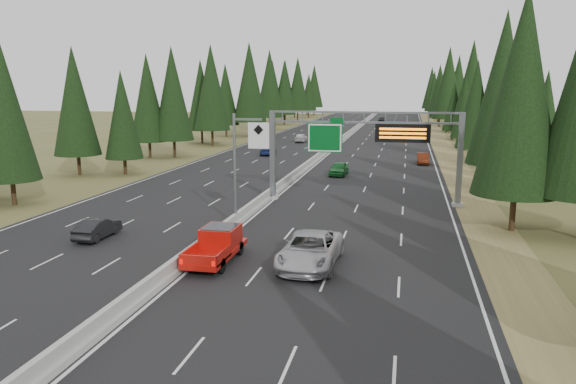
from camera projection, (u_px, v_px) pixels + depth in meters
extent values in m
cube|color=black|center=(334.00, 147.00, 93.38)|extent=(32.00, 260.00, 0.08)
cube|color=olive|center=(444.00, 150.00, 89.75)|extent=(3.60, 260.00, 0.06)
cube|color=brown|center=(232.00, 145.00, 97.02)|extent=(3.60, 260.00, 0.06)
cube|color=#9C9C97|center=(334.00, 146.00, 93.35)|extent=(0.70, 260.00, 0.30)
cube|color=#9C9C97|center=(334.00, 144.00, 93.27)|extent=(0.30, 260.00, 0.60)
cube|color=slate|center=(273.00, 155.00, 49.32)|extent=(0.45, 0.45, 7.80)
cube|color=#9C9C97|center=(273.00, 197.00, 50.01)|extent=(0.90, 0.90, 0.30)
cube|color=slate|center=(460.00, 160.00, 46.08)|extent=(0.45, 0.45, 7.80)
cube|color=#9C9C97|center=(457.00, 205.00, 46.77)|extent=(0.90, 0.90, 0.30)
cube|color=slate|center=(364.00, 112.00, 47.00)|extent=(15.85, 0.35, 0.16)
cube|color=slate|center=(364.00, 122.00, 47.15)|extent=(15.85, 0.35, 0.16)
cube|color=#054C19|center=(325.00, 138.00, 47.82)|extent=(3.00, 0.10, 2.50)
cube|color=silver|center=(325.00, 138.00, 47.77)|extent=(2.85, 0.02, 2.35)
cube|color=#054C19|center=(337.00, 120.00, 47.34)|extent=(1.10, 0.10, 0.45)
cube|color=black|center=(403.00, 133.00, 46.36)|extent=(4.50, 0.40, 1.50)
cube|color=orange|center=(403.00, 129.00, 46.08)|extent=(3.80, 0.02, 0.18)
cube|color=orange|center=(403.00, 133.00, 46.15)|extent=(3.80, 0.02, 0.18)
cube|color=orange|center=(402.00, 138.00, 46.21)|extent=(3.80, 0.02, 0.18)
cylinder|color=slate|center=(235.00, 170.00, 39.76)|extent=(0.20, 0.20, 8.00)
cube|color=#9C9C97|center=(236.00, 224.00, 40.48)|extent=(0.50, 0.50, 0.20)
cube|color=slate|center=(248.00, 119.00, 38.89)|extent=(2.00, 0.15, 0.15)
cube|color=silver|center=(259.00, 136.00, 38.81)|extent=(1.50, 0.06, 1.80)
cylinder|color=black|center=(513.00, 213.00, 38.80)|extent=(0.40, 0.40, 2.63)
cone|color=black|center=(522.00, 92.00, 37.28)|extent=(5.92, 5.92, 13.82)
cylinder|color=black|center=(497.00, 178.00, 53.63)|extent=(0.40, 0.40, 2.70)
cone|color=black|center=(503.00, 88.00, 52.08)|extent=(6.08, 6.08, 14.19)
cylinder|color=black|center=(540.00, 179.00, 55.58)|extent=(0.40, 0.40, 1.85)
cone|color=black|center=(545.00, 120.00, 54.52)|extent=(4.17, 4.17, 9.72)
cylinder|color=black|center=(473.00, 156.00, 72.99)|extent=(0.40, 0.40, 2.13)
cone|color=black|center=(476.00, 104.00, 71.76)|extent=(4.80, 4.80, 11.19)
cylinder|color=black|center=(498.00, 154.00, 71.29)|extent=(0.40, 0.40, 2.97)
cone|color=black|center=(503.00, 80.00, 69.58)|extent=(6.69, 6.69, 15.61)
cylinder|color=black|center=(463.00, 144.00, 90.42)|extent=(0.40, 0.40, 1.82)
cone|color=black|center=(465.00, 108.00, 89.37)|extent=(4.10, 4.10, 9.58)
cylinder|color=black|center=(493.00, 144.00, 86.60)|extent=(0.40, 0.40, 2.34)
cone|color=black|center=(497.00, 96.00, 85.25)|extent=(5.27, 5.27, 12.30)
cylinder|color=black|center=(452.00, 135.00, 106.67)|extent=(0.40, 0.40, 1.77)
cone|color=black|center=(454.00, 106.00, 105.65)|extent=(3.97, 3.97, 9.27)
cylinder|color=black|center=(469.00, 133.00, 104.45)|extent=(0.40, 0.40, 2.94)
cone|color=black|center=(472.00, 83.00, 102.75)|extent=(6.62, 6.62, 15.45)
cylinder|color=black|center=(446.00, 125.00, 124.71)|extent=(0.40, 0.40, 2.98)
cone|color=black|center=(449.00, 83.00, 122.99)|extent=(6.71, 6.71, 15.66)
cylinder|color=black|center=(465.00, 129.00, 121.80)|extent=(0.40, 0.40, 1.89)
cone|color=black|center=(467.00, 101.00, 120.71)|extent=(4.24, 4.24, 9.90)
cylinder|color=black|center=(439.00, 122.00, 141.53)|extent=(0.40, 0.40, 2.29)
cone|color=black|center=(440.00, 94.00, 140.21)|extent=(5.14, 5.14, 12.00)
cylinder|color=black|center=(456.00, 121.00, 140.50)|extent=(0.40, 0.40, 2.85)
cone|color=black|center=(458.00, 85.00, 138.86)|extent=(6.41, 6.41, 14.95)
cylinder|color=black|center=(438.00, 118.00, 157.64)|extent=(0.40, 0.40, 2.59)
cone|color=black|center=(439.00, 89.00, 156.14)|extent=(5.84, 5.84, 13.62)
cylinder|color=black|center=(455.00, 119.00, 157.86)|extent=(0.40, 0.40, 1.90)
cone|color=black|center=(456.00, 98.00, 156.76)|extent=(4.28, 4.28, 9.99)
cylinder|color=black|center=(433.00, 115.00, 176.57)|extent=(0.40, 0.40, 2.40)
cone|color=black|center=(434.00, 91.00, 175.19)|extent=(5.40, 5.40, 12.61)
cylinder|color=black|center=(450.00, 116.00, 172.10)|extent=(0.40, 0.40, 2.50)
cone|color=black|center=(452.00, 90.00, 170.66)|extent=(5.63, 5.63, 13.13)
cylinder|color=black|center=(430.00, 112.00, 191.57)|extent=(0.40, 0.40, 2.68)
cone|color=black|center=(431.00, 88.00, 190.03)|extent=(6.02, 6.02, 14.05)
cylinder|color=black|center=(443.00, 113.00, 192.95)|extent=(0.40, 0.40, 2.40)
cone|color=black|center=(444.00, 90.00, 191.56)|extent=(5.41, 5.41, 12.62)
cylinder|color=black|center=(14.00, 192.00, 47.65)|extent=(0.40, 0.40, 2.14)
cone|color=black|center=(6.00, 113.00, 46.41)|extent=(4.81, 4.81, 11.23)
cylinder|color=black|center=(125.00, 167.00, 64.07)|extent=(0.40, 0.40, 1.89)
cone|color=black|center=(122.00, 114.00, 62.98)|extent=(4.25, 4.25, 9.92)
cylinder|color=black|center=(79.00, 165.00, 63.89)|extent=(0.40, 0.40, 2.31)
cone|color=black|center=(75.00, 101.00, 62.56)|extent=(5.19, 5.19, 12.11)
cylinder|color=black|center=(175.00, 149.00, 79.81)|extent=(0.40, 0.40, 2.49)
cone|color=black|center=(172.00, 93.00, 78.38)|extent=(5.59, 5.59, 13.05)
cylinder|color=black|center=(150.00, 150.00, 79.44)|extent=(0.40, 0.40, 2.32)
cone|color=black|center=(148.00, 98.00, 78.10)|extent=(5.22, 5.22, 12.19)
cylinder|color=black|center=(212.00, 138.00, 95.48)|extent=(0.40, 0.40, 2.72)
cone|color=black|center=(211.00, 87.00, 93.91)|extent=(6.11, 6.11, 14.26)
cylinder|color=black|center=(202.00, 137.00, 99.78)|extent=(0.40, 0.40, 2.35)
cone|color=black|center=(201.00, 95.00, 98.42)|extent=(5.30, 5.30, 12.36)
cylinder|color=black|center=(250.00, 129.00, 113.12)|extent=(0.40, 0.40, 2.99)
cone|color=black|center=(250.00, 82.00, 111.40)|extent=(6.73, 6.73, 15.70)
cylinder|color=black|center=(226.00, 131.00, 114.06)|extent=(0.40, 0.40, 2.34)
cone|color=black|center=(226.00, 94.00, 112.71)|extent=(5.25, 5.25, 12.26)
cylinder|color=black|center=(270.00, 124.00, 131.26)|extent=(0.40, 0.40, 2.95)
cone|color=black|center=(270.00, 83.00, 129.56)|extent=(6.64, 6.64, 15.49)
cylinder|color=black|center=(253.00, 124.00, 133.91)|extent=(0.40, 0.40, 2.54)
cone|color=black|center=(253.00, 90.00, 132.44)|extent=(5.72, 5.72, 13.35)
cylinder|color=black|center=(284.00, 120.00, 149.30)|extent=(0.40, 0.40, 2.70)
cone|color=black|center=(284.00, 87.00, 147.75)|extent=(6.08, 6.08, 14.18)
cylinder|color=black|center=(273.00, 120.00, 149.05)|extent=(0.40, 0.40, 2.69)
cone|color=black|center=(273.00, 87.00, 147.50)|extent=(6.06, 6.06, 14.14)
cylinder|color=black|center=(298.00, 116.00, 165.75)|extent=(0.40, 0.40, 2.97)
cone|color=black|center=(298.00, 84.00, 164.04)|extent=(6.68, 6.68, 15.58)
cylinder|color=black|center=(285.00, 116.00, 166.82)|extent=(0.40, 0.40, 2.83)
cone|color=black|center=(285.00, 86.00, 165.19)|extent=(6.37, 6.37, 14.87)
cylinder|color=black|center=(309.00, 114.00, 184.66)|extent=(0.40, 0.40, 2.29)
cone|color=black|center=(309.00, 92.00, 183.34)|extent=(5.16, 5.16, 12.03)
cylinder|color=black|center=(295.00, 114.00, 183.68)|extent=(0.40, 0.40, 2.08)
cone|color=black|center=(295.00, 94.00, 182.48)|extent=(4.67, 4.67, 10.91)
cylinder|color=black|center=(314.00, 111.00, 199.84)|extent=(0.40, 0.40, 2.83)
cone|color=black|center=(314.00, 86.00, 198.21)|extent=(6.37, 6.37, 14.86)
cylinder|color=black|center=(307.00, 112.00, 202.93)|extent=(0.40, 0.40, 2.03)
cone|color=black|center=(307.00, 94.00, 201.76)|extent=(4.56, 4.56, 10.64)
imported|color=#B0AFB4|center=(310.00, 250.00, 31.14)|extent=(3.17, 6.59, 1.81)
cylinder|color=black|center=(190.00, 264.00, 30.30)|extent=(0.31, 0.83, 0.83)
cylinder|color=black|center=(221.00, 266.00, 29.94)|extent=(0.31, 0.83, 0.83)
cylinder|color=black|center=(211.00, 246.00, 33.58)|extent=(0.31, 0.83, 0.83)
cylinder|color=black|center=(239.00, 248.00, 33.22)|extent=(0.31, 0.83, 0.83)
cube|color=#BB130B|center=(216.00, 253.00, 31.78)|extent=(2.07, 5.80, 0.31)
cube|color=#BB130B|center=(221.00, 236.00, 32.54)|extent=(1.97, 2.28, 1.14)
cube|color=black|center=(221.00, 231.00, 32.48)|extent=(1.76, 1.97, 0.57)
cube|color=#BB130B|center=(189.00, 253.00, 30.42)|extent=(0.10, 2.48, 0.62)
cube|color=#BB130B|center=(223.00, 256.00, 30.02)|extent=(0.10, 2.48, 0.62)
cube|color=#BB130B|center=(198.00, 261.00, 29.03)|extent=(2.07, 0.10, 0.62)
imported|color=#176627|center=(339.00, 169.00, 63.28)|extent=(2.00, 4.53, 1.52)
imported|color=#521C0B|center=(423.00, 159.00, 72.55)|extent=(1.48, 4.24, 1.40)
imported|color=black|center=(383.00, 135.00, 107.31)|extent=(2.38, 5.14, 1.45)
imported|color=white|center=(390.00, 136.00, 105.02)|extent=(2.74, 5.79, 1.60)
imported|color=black|center=(382.00, 119.00, 159.33)|extent=(2.26, 4.77, 1.57)
imported|color=black|center=(97.00, 228.00, 36.89)|extent=(1.45, 4.09, 1.34)
imported|color=navy|center=(268.00, 150.00, 82.20)|extent=(2.06, 4.60, 1.31)
imported|color=silver|center=(301.00, 138.00, 101.51)|extent=(1.99, 4.70, 1.58)
imported|color=black|center=(260.00, 139.00, 100.50)|extent=(2.38, 4.74, 1.29)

